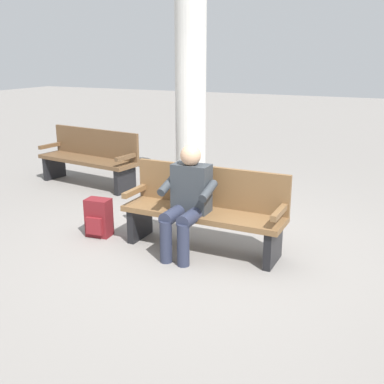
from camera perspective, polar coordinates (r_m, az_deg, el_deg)
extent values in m
plane|color=gray|center=(5.20, 1.25, -7.05)|extent=(40.00, 40.00, 0.00)
cube|color=brown|center=(5.05, 1.27, -2.68)|extent=(1.81, 0.50, 0.06)
cube|color=brown|center=(5.16, 2.28, 0.71)|extent=(1.80, 0.07, 0.45)
cube|color=brown|center=(4.73, 10.70, -2.40)|extent=(0.07, 0.48, 0.06)
cube|color=brown|center=(5.39, -6.96, 0.14)|extent=(0.07, 0.48, 0.06)
cube|color=black|center=(4.88, 9.90, -6.49)|extent=(0.08, 0.43, 0.39)
cube|color=black|center=(5.48, -6.38, -3.68)|extent=(0.08, 0.43, 0.39)
cube|color=#33383D|center=(4.96, -0.06, 0.49)|extent=(0.40, 0.22, 0.52)
sphere|color=tan|center=(4.85, -0.17, 4.50)|extent=(0.22, 0.22, 0.22)
cylinder|color=#282D42|center=(4.81, -0.08, -3.08)|extent=(0.15, 0.42, 0.15)
cylinder|color=#282D42|center=(4.90, -2.19, -2.74)|extent=(0.15, 0.42, 0.15)
cylinder|color=#282D42|center=(4.74, -1.08, -6.51)|extent=(0.13, 0.13, 0.45)
cylinder|color=#282D42|center=(4.83, -3.21, -6.09)|extent=(0.13, 0.13, 0.45)
cylinder|color=#33383D|center=(4.77, 2.01, 0.14)|extent=(0.09, 0.31, 0.18)
cylinder|color=#33383D|center=(4.97, -3.06, 0.82)|extent=(0.09, 0.31, 0.18)
cube|color=maroon|center=(5.62, -11.34, -3.07)|extent=(0.30, 0.22, 0.45)
cube|color=maroon|center=(5.55, -11.90, -4.11)|extent=(0.20, 0.06, 0.20)
cube|color=brown|center=(7.78, -12.74, 3.84)|extent=(1.85, 0.72, 0.06)
cube|color=brown|center=(7.88, -11.75, 5.95)|extent=(1.79, 0.29, 0.45)
cube|color=brown|center=(7.18, -8.01, 4.26)|extent=(0.12, 0.48, 0.06)
cube|color=brown|center=(8.37, -16.93, 5.46)|extent=(0.12, 0.48, 0.06)
cube|color=black|center=(7.30, -8.19, 1.42)|extent=(0.14, 0.44, 0.39)
cube|color=black|center=(8.41, -16.50, 2.93)|extent=(0.14, 0.44, 0.39)
cylinder|color=silver|center=(7.41, -0.17, 12.30)|extent=(0.48, 0.48, 3.06)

